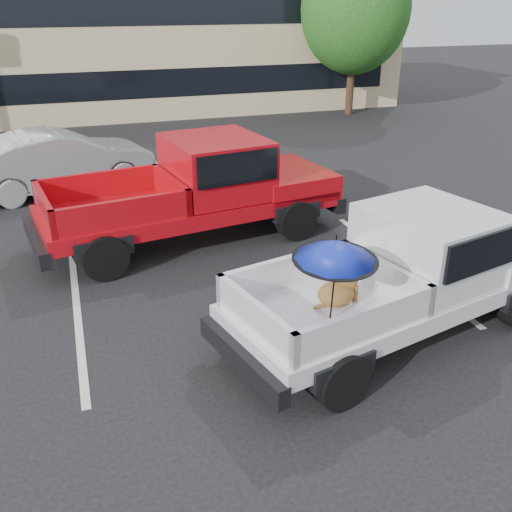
{
  "coord_description": "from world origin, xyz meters",
  "views": [
    {
      "loc": [
        -2.78,
        -6.58,
        4.76
      ],
      "look_at": [
        -0.4,
        0.54,
        1.3
      ],
      "focal_mm": 40.0,
      "sensor_mm": 36.0,
      "label": 1
    }
  ],
  "objects_px": {
    "tree_right": "(355,9)",
    "silver_pickup": "(416,265)",
    "silver_sedan": "(61,161)",
    "red_pickup": "(208,184)",
    "tree_back": "(230,1)"
  },
  "relations": [
    {
      "from": "red_pickup",
      "to": "tree_right",
      "type": "bearing_deg",
      "value": 42.47
    },
    {
      "from": "tree_right",
      "to": "tree_back",
      "type": "xyz_separation_m",
      "value": [
        -3.0,
        8.0,
        0.2
      ]
    },
    {
      "from": "tree_right",
      "to": "tree_back",
      "type": "bearing_deg",
      "value": 110.56
    },
    {
      "from": "tree_back",
      "to": "silver_pickup",
      "type": "xyz_separation_m",
      "value": [
        -4.06,
        -24.03,
        -3.36
      ]
    },
    {
      "from": "tree_back",
      "to": "tree_right",
      "type": "bearing_deg",
      "value": -69.44
    },
    {
      "from": "tree_right",
      "to": "silver_sedan",
      "type": "xyz_separation_m",
      "value": [
        -12.02,
        -7.18,
        -3.42
      ]
    },
    {
      "from": "tree_right",
      "to": "silver_pickup",
      "type": "height_order",
      "value": "tree_right"
    },
    {
      "from": "tree_back",
      "to": "silver_sedan",
      "type": "height_order",
      "value": "tree_back"
    },
    {
      "from": "silver_sedan",
      "to": "silver_pickup",
      "type": "bearing_deg",
      "value": -165.16
    },
    {
      "from": "silver_pickup",
      "to": "red_pickup",
      "type": "height_order",
      "value": "red_pickup"
    },
    {
      "from": "tree_back",
      "to": "silver_sedan",
      "type": "xyz_separation_m",
      "value": [
        -9.02,
        -15.18,
        -3.62
      ]
    },
    {
      "from": "tree_right",
      "to": "silver_pickup",
      "type": "distance_m",
      "value": 17.79
    },
    {
      "from": "tree_right",
      "to": "silver_sedan",
      "type": "relative_size",
      "value": 1.41
    },
    {
      "from": "silver_pickup",
      "to": "red_pickup",
      "type": "distance_m",
      "value": 5.03
    },
    {
      "from": "tree_right",
      "to": "silver_sedan",
      "type": "height_order",
      "value": "tree_right"
    }
  ]
}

